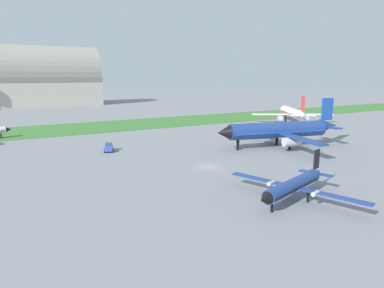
{
  "coord_description": "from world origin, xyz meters",
  "views": [
    {
      "loc": [
        -35.63,
        -55.63,
        17.49
      ],
      "look_at": [
        1.04,
        8.11,
        3.0
      ],
      "focal_mm": 32.59,
      "sensor_mm": 36.0,
      "label": 1
    }
  ],
  "objects_px": {
    "airplane_midfield_jet": "(280,130)",
    "airplane_parked_jet_far": "(292,113)",
    "pushback_tug_near_gate": "(109,148)",
    "airplane_foreground_turboprop": "(294,185)"
  },
  "relations": [
    {
      "from": "airplane_parked_jet_far",
      "to": "pushback_tug_near_gate",
      "type": "xyz_separation_m",
      "value": [
        -74.09,
        -14.58,
        -2.92
      ]
    },
    {
      "from": "airplane_foreground_turboprop",
      "to": "pushback_tug_near_gate",
      "type": "relative_size",
      "value": 5.09
    },
    {
      "from": "airplane_midfield_jet",
      "to": "airplane_parked_jet_far",
      "type": "xyz_separation_m",
      "value": [
        36.05,
        30.93,
        -0.46
      ]
    },
    {
      "from": "airplane_parked_jet_far",
      "to": "pushback_tug_near_gate",
      "type": "height_order",
      "value": "airplane_parked_jet_far"
    },
    {
      "from": "airplane_foreground_turboprop",
      "to": "airplane_parked_jet_far",
      "type": "xyz_separation_m",
      "value": [
        60.86,
        59.74,
        1.54
      ]
    },
    {
      "from": "airplane_midfield_jet",
      "to": "airplane_parked_jet_far",
      "type": "bearing_deg",
      "value": -126.25
    },
    {
      "from": "airplane_midfield_jet",
      "to": "airplane_parked_jet_far",
      "type": "relative_size",
      "value": 1.23
    },
    {
      "from": "airplane_foreground_turboprop",
      "to": "airplane_midfield_jet",
      "type": "bearing_deg",
      "value": -148.23
    },
    {
      "from": "airplane_midfield_jet",
      "to": "pushback_tug_near_gate",
      "type": "bearing_deg",
      "value": -10.13
    },
    {
      "from": "airplane_midfield_jet",
      "to": "airplane_parked_jet_far",
      "type": "height_order",
      "value": "airplane_midfield_jet"
    }
  ]
}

